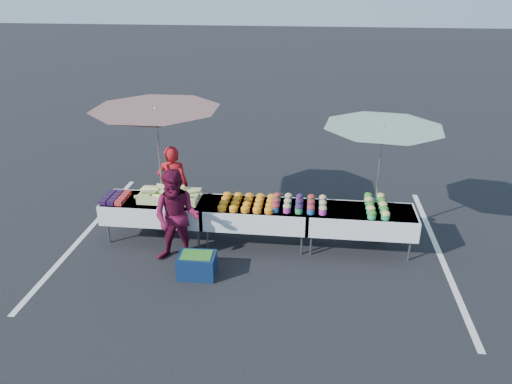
# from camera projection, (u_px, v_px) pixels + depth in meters

# --- Properties ---
(ground) EXTENTS (80.00, 80.00, 0.00)m
(ground) POSITION_uv_depth(u_px,v_px,m) (256.00, 243.00, 8.97)
(ground) COLOR black
(stripe_left) EXTENTS (0.10, 5.00, 0.00)m
(stripe_left) POSITION_uv_depth(u_px,v_px,m) (86.00, 233.00, 9.31)
(stripe_left) COLOR silver
(stripe_left) RESTS_ON ground
(stripe_right) EXTENTS (0.10, 5.00, 0.00)m
(stripe_right) POSITION_uv_depth(u_px,v_px,m) (439.00, 253.00, 8.62)
(stripe_right) COLOR silver
(stripe_right) RESTS_ON ground
(table_left) EXTENTS (1.86, 0.81, 0.75)m
(table_left) POSITION_uv_depth(u_px,v_px,m) (156.00, 209.00, 8.93)
(table_left) COLOR white
(table_left) RESTS_ON ground
(table_center) EXTENTS (1.86, 0.81, 0.75)m
(table_center) POSITION_uv_depth(u_px,v_px,m) (256.00, 214.00, 8.73)
(table_center) COLOR white
(table_center) RESTS_ON ground
(table_right) EXTENTS (1.86, 0.81, 0.75)m
(table_right) POSITION_uv_depth(u_px,v_px,m) (360.00, 219.00, 8.54)
(table_right) COLOR white
(table_right) RESTS_ON ground
(berry_punnets) EXTENTS (0.40, 0.54, 0.08)m
(berry_punnets) POSITION_uv_depth(u_px,v_px,m) (116.00, 197.00, 8.86)
(berry_punnets) COLOR black
(berry_punnets) RESTS_ON table_left
(corn_pile) EXTENTS (1.16, 0.57, 0.26)m
(corn_pile) POSITION_uv_depth(u_px,v_px,m) (170.00, 195.00, 8.83)
(corn_pile) COLOR #BFC565
(corn_pile) RESTS_ON table_left
(plastic_bags) EXTENTS (0.30, 0.25, 0.05)m
(plastic_bags) POSITION_uv_depth(u_px,v_px,m) (167.00, 207.00, 8.54)
(plastic_bags) COLOR white
(plastic_bags) RESTS_ON table_left
(carrot_bowls) EXTENTS (0.95, 0.69, 0.11)m
(carrot_bowls) POSITION_uv_depth(u_px,v_px,m) (247.00, 202.00, 8.65)
(carrot_bowls) COLOR orange
(carrot_bowls) RESTS_ON table_center
(potato_cups) EXTENTS (0.94, 0.58, 0.16)m
(potato_cups) POSITION_uv_depth(u_px,v_px,m) (299.00, 203.00, 8.55)
(potato_cups) COLOR #205299
(potato_cups) RESTS_ON table_right
(bean_baskets) EXTENTS (0.36, 0.86, 0.15)m
(bean_baskets) POSITION_uv_depth(u_px,v_px,m) (377.00, 205.00, 8.49)
(bean_baskets) COLOR #279D56
(bean_baskets) RESTS_ON table_right
(vendor) EXTENTS (0.61, 0.44, 1.56)m
(vendor) POSITION_uv_depth(u_px,v_px,m) (173.00, 186.00, 9.38)
(vendor) COLOR red
(vendor) RESTS_ON ground
(customer) EXTENTS (0.83, 0.66, 1.63)m
(customer) POSITION_uv_depth(u_px,v_px,m) (177.00, 217.00, 8.09)
(customer) COLOR maroon
(customer) RESTS_ON ground
(umbrella_left) EXTENTS (3.00, 3.00, 2.33)m
(umbrella_left) POSITION_uv_depth(u_px,v_px,m) (156.00, 119.00, 8.67)
(umbrella_left) COLOR black
(umbrella_left) RESTS_ON ground
(umbrella_right) EXTENTS (2.51, 2.51, 2.11)m
(umbrella_right) POSITION_uv_depth(u_px,v_px,m) (382.00, 137.00, 8.43)
(umbrella_right) COLOR black
(umbrella_right) RESTS_ON ground
(storage_bin) EXTENTS (0.60, 0.44, 0.39)m
(storage_bin) POSITION_uv_depth(u_px,v_px,m) (197.00, 265.00, 7.92)
(storage_bin) COLOR #0E2247
(storage_bin) RESTS_ON ground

